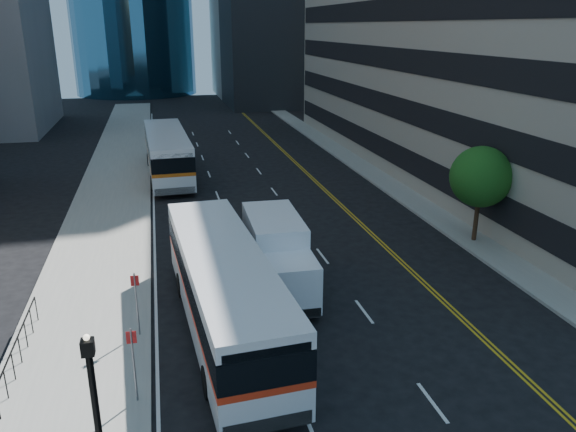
{
  "coord_description": "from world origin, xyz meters",
  "views": [
    {
      "loc": [
        -7.19,
        -17.21,
        11.08
      ],
      "look_at": [
        -1.64,
        6.54,
        2.8
      ],
      "focal_mm": 35.0,
      "sensor_mm": 36.0,
      "label": 1
    }
  ],
  "objects_px": {
    "bus_front": "(224,288)",
    "bus_rear": "(167,152)",
    "street_tree": "(481,177)",
    "lamp_post": "(97,417)",
    "box_truck": "(278,254)"
  },
  "relations": [
    {
      "from": "lamp_post",
      "to": "street_tree",
      "type": "bearing_deg",
      "value": 37.87
    },
    {
      "from": "box_truck",
      "to": "bus_front",
      "type": "bearing_deg",
      "value": -129.87
    },
    {
      "from": "bus_front",
      "to": "bus_rear",
      "type": "xyz_separation_m",
      "value": [
        -1.4,
        24.37,
        0.07
      ]
    },
    {
      "from": "street_tree",
      "to": "bus_front",
      "type": "height_order",
      "value": "street_tree"
    },
    {
      "from": "bus_front",
      "to": "bus_rear",
      "type": "height_order",
      "value": "bus_rear"
    },
    {
      "from": "street_tree",
      "to": "bus_rear",
      "type": "height_order",
      "value": "street_tree"
    },
    {
      "from": "lamp_post",
      "to": "box_truck",
      "type": "distance_m",
      "value": 12.69
    },
    {
      "from": "street_tree",
      "to": "box_truck",
      "type": "distance_m",
      "value": 12.08
    },
    {
      "from": "street_tree",
      "to": "bus_rear",
      "type": "distance_m",
      "value": 24.0
    },
    {
      "from": "bus_front",
      "to": "lamp_post",
      "type": "bearing_deg",
      "value": -119.68
    },
    {
      "from": "bus_front",
      "to": "box_truck",
      "type": "height_order",
      "value": "bus_front"
    },
    {
      "from": "street_tree",
      "to": "lamp_post",
      "type": "bearing_deg",
      "value": -142.13
    },
    {
      "from": "bus_rear",
      "to": "box_truck",
      "type": "relative_size",
      "value": 2.02
    },
    {
      "from": "box_truck",
      "to": "lamp_post",
      "type": "bearing_deg",
      "value": -119.44
    },
    {
      "from": "lamp_post",
      "to": "bus_rear",
      "type": "bearing_deg",
      "value": 85.73
    }
  ]
}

